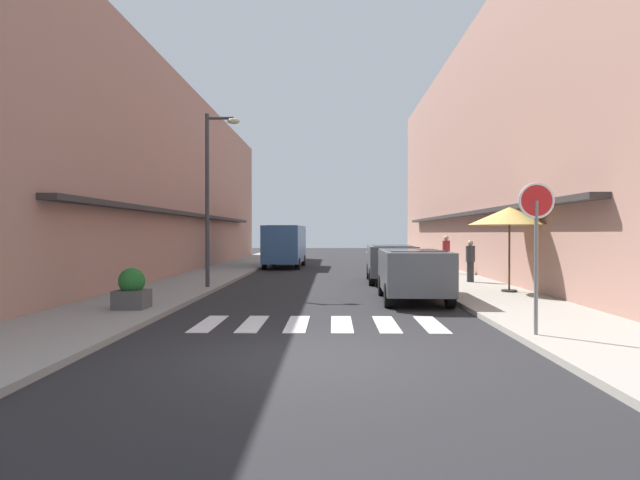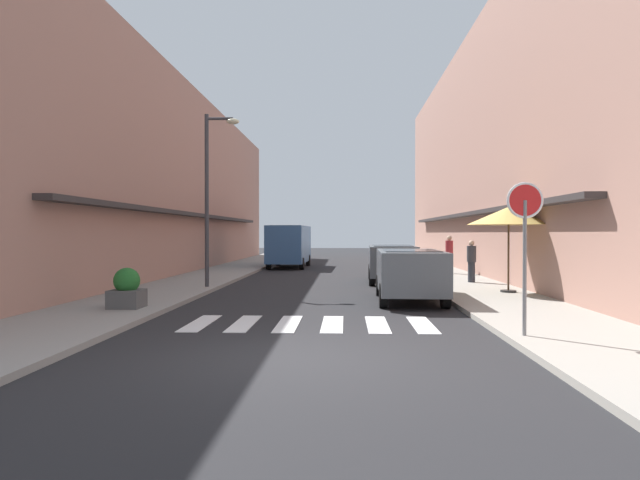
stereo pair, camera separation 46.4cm
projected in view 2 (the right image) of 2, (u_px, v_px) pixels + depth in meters
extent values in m
plane|color=#232326|center=(329.00, 275.00, 25.46)|extent=(92.68, 92.68, 0.00)
cube|color=gray|center=(220.00, 274.00, 25.69)|extent=(2.94, 58.98, 0.12)
cube|color=#9E998E|center=(441.00, 274.00, 25.22)|extent=(2.94, 58.98, 0.12)
cube|color=#A87A6B|center=(144.00, 180.00, 26.92)|extent=(5.00, 39.91, 9.03)
cube|color=#332D2D|center=(200.00, 216.00, 26.82)|extent=(0.50, 27.94, 0.16)
cube|color=#A87A6B|center=(522.00, 153.00, 26.07)|extent=(5.00, 39.91, 11.45)
cube|color=#332D2D|center=(463.00, 215.00, 26.24)|extent=(0.50, 27.94, 0.16)
cube|color=silver|center=(201.00, 323.00, 11.91)|extent=(0.45, 2.20, 0.01)
cube|color=silver|center=(244.00, 323.00, 11.87)|extent=(0.45, 2.20, 0.01)
cube|color=silver|center=(288.00, 324.00, 11.82)|extent=(0.45, 2.20, 0.01)
cube|color=silver|center=(333.00, 324.00, 11.78)|extent=(0.45, 2.20, 0.01)
cube|color=silver|center=(377.00, 324.00, 11.74)|extent=(0.45, 2.20, 0.01)
cube|color=silver|center=(422.00, 325.00, 11.69)|extent=(0.45, 2.20, 0.01)
cube|color=#4C5156|center=(410.00, 270.00, 15.69)|extent=(1.86, 4.25, 1.13)
cube|color=black|center=(411.00, 260.00, 15.47)|extent=(1.53, 2.39, 0.56)
cylinder|color=black|center=(380.00, 286.00, 17.14)|extent=(0.24, 0.65, 0.64)
cylinder|color=black|center=(432.00, 286.00, 17.02)|extent=(0.24, 0.65, 0.64)
cylinder|color=black|center=(384.00, 296.00, 14.37)|extent=(0.24, 0.65, 0.64)
cylinder|color=black|center=(445.00, 296.00, 14.25)|extent=(0.24, 0.65, 0.64)
cube|color=#4C5156|center=(392.00, 260.00, 21.74)|extent=(1.90, 4.50, 1.13)
cube|color=black|center=(392.00, 253.00, 21.52)|extent=(1.55, 2.54, 0.56)
cylinder|color=black|center=(371.00, 272.00, 23.27)|extent=(0.24, 0.65, 0.64)
cylinder|color=black|center=(409.00, 272.00, 23.15)|extent=(0.24, 0.65, 0.64)
cylinder|color=black|center=(372.00, 277.00, 20.35)|extent=(0.24, 0.65, 0.64)
cylinder|color=black|center=(416.00, 278.00, 20.22)|extent=(0.24, 0.65, 0.64)
cube|color=#33598C|center=(289.00, 244.00, 31.25)|extent=(2.10, 5.45, 2.03)
cube|color=black|center=(289.00, 231.00, 30.97)|extent=(1.72, 3.07, 0.56)
cylinder|color=black|center=(278.00, 260.00, 33.11)|extent=(0.24, 0.65, 0.64)
cylinder|color=black|center=(308.00, 260.00, 32.97)|extent=(0.24, 0.65, 0.64)
cylinder|color=black|center=(269.00, 263.00, 29.55)|extent=(0.24, 0.65, 0.64)
cylinder|color=black|center=(302.00, 264.00, 29.42)|extent=(0.24, 0.65, 0.64)
cylinder|color=slate|center=(525.00, 268.00, 9.85)|extent=(0.07, 0.07, 2.41)
cylinder|color=red|center=(525.00, 200.00, 9.83)|extent=(0.64, 0.03, 0.64)
torus|color=white|center=(525.00, 200.00, 9.83)|extent=(0.65, 0.05, 0.65)
cylinder|color=#38383D|center=(207.00, 201.00, 18.84)|extent=(0.14, 0.14, 5.87)
cylinder|color=#38383D|center=(220.00, 119.00, 18.79)|extent=(0.90, 0.10, 0.10)
ellipsoid|color=beige|center=(233.00, 121.00, 18.77)|extent=(0.44, 0.28, 0.20)
cylinder|color=#262626|center=(508.00, 291.00, 17.09)|extent=(0.48, 0.48, 0.06)
cylinder|color=#4C3823|center=(508.00, 254.00, 17.08)|extent=(0.06, 0.06, 2.36)
cone|color=#D8B259|center=(509.00, 216.00, 17.06)|extent=(2.53, 2.53, 0.55)
cube|color=#4C4C4C|center=(127.00, 299.00, 13.51)|extent=(0.76, 0.76, 0.44)
sphere|color=#236628|center=(127.00, 281.00, 13.50)|extent=(0.63, 0.63, 0.63)
cylinder|color=#282B33|center=(449.00, 264.00, 25.00)|extent=(0.26, 0.26, 0.83)
cylinder|color=maroon|center=(449.00, 248.00, 24.99)|extent=(0.34, 0.34, 0.66)
sphere|color=tan|center=(449.00, 238.00, 24.99)|extent=(0.22, 0.22, 0.22)
cylinder|color=#282B33|center=(471.00, 272.00, 20.55)|extent=(0.26, 0.26, 0.75)
cylinder|color=#333338|center=(472.00, 254.00, 20.54)|extent=(0.34, 0.34, 0.60)
sphere|color=tan|center=(472.00, 243.00, 20.54)|extent=(0.20, 0.20, 0.20)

